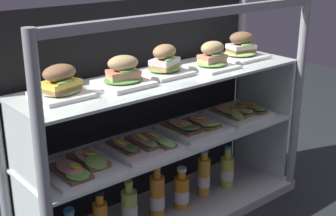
{
  "coord_description": "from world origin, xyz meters",
  "views": [
    {
      "loc": [
        -1.17,
        -1.39,
        1.16
      ],
      "look_at": [
        0.0,
        0.0,
        0.53
      ],
      "focal_mm": 50.05,
      "sensor_mm": 36.0,
      "label": 1
    }
  ],
  "objects": [
    {
      "name": "open_sandwich_tray_center",
      "position": [
        0.44,
        -0.0,
        0.41
      ],
      "size": [
        0.26,
        0.24,
        0.06
      ],
      "color": "white",
      "rests_on": "shelf_lower_glass"
    },
    {
      "name": "case_frame",
      "position": [
        0.0,
        0.09,
        0.52
      ],
      "size": [
        1.33,
        0.4,
        0.95
      ],
      "color": "gray",
      "rests_on": "ground"
    },
    {
      "name": "juice_bottle_front_fourth",
      "position": [
        -0.21,
        -0.01,
        0.14
      ],
      "size": [
        0.07,
        0.07,
        0.22
      ],
      "color": "#B3D854",
      "rests_on": "case_base_deck"
    },
    {
      "name": "juice_bottle_front_second",
      "position": [
        0.22,
        0.0,
        0.14
      ],
      "size": [
        0.06,
        0.06,
        0.23
      ],
      "color": "gold",
      "rests_on": "case_base_deck"
    },
    {
      "name": "open_sandwich_tray_far_left",
      "position": [
        0.15,
        -0.0,
        0.41
      ],
      "size": [
        0.26,
        0.24,
        0.06
      ],
      "color": "white",
      "rests_on": "shelf_lower_glass"
    },
    {
      "name": "plated_roll_sandwich_far_right",
      "position": [
        -0.22,
        0.0,
        0.7
      ],
      "size": [
        0.18,
        0.18,
        0.12
      ],
      "color": "white",
      "rests_on": "shelf_upper_glass"
    },
    {
      "name": "plated_roll_sandwich_center",
      "position": [
        -0.46,
        0.03,
        0.71
      ],
      "size": [
        0.18,
        0.18,
        0.11
      ],
      "color": "white",
      "rests_on": "shelf_upper_glass"
    },
    {
      "name": "case_base_deck",
      "position": [
        0.0,
        0.0,
        0.02
      ],
      "size": [
        1.33,
        0.4,
        0.04
      ],
      "primitive_type": "cube",
      "color": "silver",
      "rests_on": "ground"
    },
    {
      "name": "shelf_lower_glass",
      "position": [
        0.0,
        0.0,
        0.38
      ],
      "size": [
        1.27,
        0.34,
        0.01
      ],
      "primitive_type": "cube",
      "color": "silver",
      "rests_on": "riser_lower_tier"
    },
    {
      "name": "riser_lower_tier",
      "position": [
        0.0,
        0.0,
        0.21
      ],
      "size": [
        1.25,
        0.32,
        0.33
      ],
      "color": "silver",
      "rests_on": "case_base_deck"
    },
    {
      "name": "juice_bottle_front_left_end",
      "position": [
        0.07,
        -0.01,
        0.12
      ],
      "size": [
        0.07,
        0.07,
        0.19
      ],
      "color": "orange",
      "rests_on": "case_base_deck"
    },
    {
      "name": "plated_roll_sandwich_far_left",
      "position": [
        -0.0,
        0.02,
        0.71
      ],
      "size": [
        0.18,
        0.18,
        0.12
      ],
      "color": "white",
      "rests_on": "shelf_upper_glass"
    },
    {
      "name": "shelf_upper_glass",
      "position": [
        0.0,
        0.0,
        0.66
      ],
      "size": [
        1.27,
        0.34,
        0.01
      ],
      "primitive_type": "cube",
      "color": "silver",
      "rests_on": "riser_upper_tier"
    },
    {
      "name": "riser_upper_tier",
      "position": [
        0.0,
        0.0,
        0.52
      ],
      "size": [
        1.25,
        0.32,
        0.26
      ],
      "color": "silver",
      "rests_on": "shelf_lower_glass"
    },
    {
      "name": "open_sandwich_tray_right_of_center",
      "position": [
        -0.43,
        -0.03,
        0.41
      ],
      "size": [
        0.26,
        0.25,
        0.05
      ],
      "color": "white",
      "rests_on": "shelf_lower_glass"
    },
    {
      "name": "plated_roll_sandwich_near_left_corner",
      "position": [
        0.46,
        0.02,
        0.71
      ],
      "size": [
        0.2,
        0.2,
        0.12
      ],
      "color": "white",
      "rests_on": "shelf_upper_glass"
    },
    {
      "name": "open_sandwich_tray_mid_left",
      "position": [
        -0.14,
        -0.01,
        0.41
      ],
      "size": [
        0.26,
        0.24,
        0.06
      ],
      "color": "white",
      "rests_on": "shelf_lower_glass"
    },
    {
      "name": "juice_bottle_back_center",
      "position": [
        -0.06,
        -0.0,
        0.14
      ],
      "size": [
        0.07,
        0.07,
        0.24
      ],
      "color": "orange",
      "rests_on": "case_base_deck"
    },
    {
      "name": "plated_roll_sandwich_left_of_center",
      "position": [
        0.22,
        -0.02,
        0.71
      ],
      "size": [
        0.18,
        0.18,
        0.12
      ],
      "color": "white",
      "rests_on": "shelf_upper_glass"
    },
    {
      "name": "juice_bottle_front_middle",
      "position": [
        0.37,
        -0.01,
        0.12
      ],
      "size": [
        0.07,
        0.07,
        0.21
      ],
      "color": "#BFCD49",
      "rests_on": "case_base_deck"
    }
  ]
}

